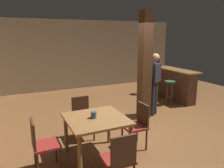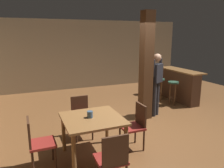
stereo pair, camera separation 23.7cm
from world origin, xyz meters
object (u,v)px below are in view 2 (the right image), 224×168
(chair_west, at_px, (37,141))
(bar_counter, at_px, (178,85))
(dining_table, at_px, (93,124))
(bar_stool_near, at_px, (173,88))
(standing_person, at_px, (156,80))
(chair_south, at_px, (112,158))
(bar_stool_mid, at_px, (159,84))
(bar_stool_far, at_px, (149,80))
(chair_north, at_px, (81,115))
(napkin_cup, at_px, (90,114))
(chair_east, at_px, (135,124))

(chair_west, distance_m, bar_counter, 5.31)
(dining_table, relative_size, bar_stool_near, 1.34)
(standing_person, height_order, bar_stool_near, standing_person)
(dining_table, bearing_deg, chair_south, -90.22)
(chair_south, height_order, bar_stool_mid, chair_south)
(dining_table, distance_m, bar_stool_far, 4.71)
(chair_north, relative_size, bar_stool_mid, 1.19)
(napkin_cup, bearing_deg, bar_stool_near, 30.65)
(chair_east, bearing_deg, bar_stool_near, 39.18)
(napkin_cup, bearing_deg, chair_north, 86.08)
(dining_table, height_order, napkin_cup, napkin_cup)
(chair_south, height_order, chair_east, same)
(chair_west, distance_m, bar_stool_far, 5.40)
(chair_west, relative_size, standing_person, 0.52)
(chair_north, xyz_separation_m, napkin_cup, (-0.06, -0.90, 0.33))
(chair_west, height_order, napkin_cup, chair_west)
(chair_south, xyz_separation_m, chair_east, (0.88, 0.96, 0.00))
(chair_north, xyz_separation_m, chair_west, (-0.97, -0.91, 0.00))
(bar_counter, bearing_deg, napkin_cup, -148.10)
(dining_table, relative_size, standing_person, 0.60)
(chair_west, relative_size, bar_counter, 0.50)
(dining_table, relative_size, bar_stool_mid, 1.38)
(chair_south, distance_m, napkin_cup, 1.00)
(chair_south, xyz_separation_m, napkin_cup, (-0.04, 0.95, 0.33))
(standing_person, height_order, bar_stool_mid, standing_person)
(chair_north, height_order, bar_stool_far, chair_north)
(napkin_cup, bearing_deg, bar_stool_mid, 38.89)
(chair_west, xyz_separation_m, napkin_cup, (0.91, 0.01, 0.33))
(napkin_cup, height_order, bar_counter, bar_counter)
(chair_south, relative_size, chair_west, 1.00)
(bar_counter, relative_size, bar_stool_mid, 2.39)
(standing_person, xyz_separation_m, bar_counter, (1.54, 1.00, -0.47))
(bar_stool_far, bearing_deg, standing_person, -116.70)
(dining_table, bearing_deg, bar_stool_near, 31.15)
(bar_counter, bearing_deg, chair_south, -138.73)
(bar_counter, bearing_deg, bar_stool_near, -140.93)
(chair_south, xyz_separation_m, bar_stool_mid, (3.21, 3.56, 0.06))
(standing_person, bearing_deg, chair_north, -167.51)
(chair_south, relative_size, bar_stool_near, 1.16)
(bar_stool_mid, bearing_deg, bar_stool_far, 86.08)
(bar_counter, bearing_deg, chair_east, -140.84)
(dining_table, distance_m, chair_south, 0.95)
(chair_north, relative_size, chair_west, 1.00)
(chair_south, height_order, napkin_cup, chair_south)
(chair_north, bearing_deg, bar_stool_mid, 28.37)
(chair_west, height_order, standing_person, standing_person)
(napkin_cup, xyz_separation_m, bar_stool_far, (3.30, 3.38, -0.28))
(napkin_cup, distance_m, bar_counter, 4.53)
(dining_table, height_order, chair_east, chair_east)
(dining_table, xyz_separation_m, chair_south, (-0.00, -0.93, -0.15))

